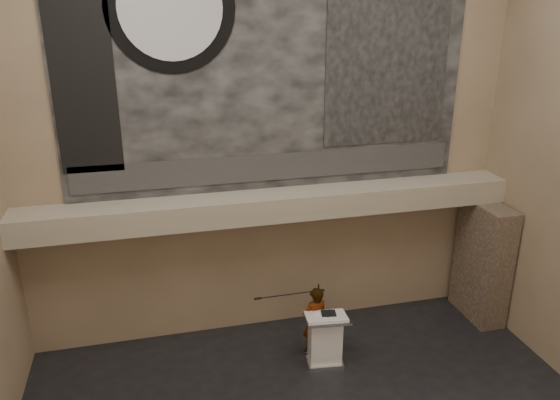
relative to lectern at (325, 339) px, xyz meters
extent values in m
cube|color=#816B52|center=(-0.68, 1.73, 3.70)|extent=(10.00, 0.02, 8.50)
cube|color=gray|center=(-0.68, 1.33, 2.40)|extent=(10.00, 0.80, 0.50)
cylinder|color=#B2893D|center=(-2.28, 1.28, 2.12)|extent=(0.04, 0.04, 0.06)
cylinder|color=#B2893D|center=(1.22, 1.28, 2.12)|extent=(0.04, 0.04, 0.06)
cube|color=black|center=(-0.68, 1.70, 5.15)|extent=(8.00, 0.05, 5.00)
cube|color=#2C2C2C|center=(-0.68, 1.66, 3.10)|extent=(7.76, 0.02, 0.55)
cylinder|color=black|center=(-2.48, 1.66, 6.15)|extent=(2.30, 0.02, 2.30)
cylinder|color=silver|center=(-2.48, 1.64, 6.15)|extent=(1.84, 0.02, 1.84)
cube|color=black|center=(1.72, 1.66, 5.25)|extent=(2.60, 0.02, 3.60)
cube|color=black|center=(-4.08, 1.66, 4.85)|extent=(1.10, 0.02, 3.20)
cube|color=#45362A|center=(3.97, 0.88, 0.80)|extent=(0.60, 1.40, 2.70)
cube|color=silver|center=(0.00, 0.00, -0.51)|extent=(0.76, 0.61, 0.08)
cube|color=white|center=(0.00, 0.00, 0.01)|extent=(0.66, 0.50, 0.96)
cube|color=white|center=(0.00, -0.02, 0.52)|extent=(0.85, 0.65, 0.14)
cube|color=black|center=(0.06, 0.01, 0.56)|extent=(0.32, 0.28, 0.04)
cube|color=white|center=(-0.09, -0.03, 0.55)|extent=(0.25, 0.31, 0.00)
imported|color=silver|center=(-0.10, 0.35, 0.20)|extent=(0.61, 0.46, 1.51)
cylinder|color=black|center=(-0.05, 0.33, -0.54)|extent=(0.52, 0.52, 0.02)
cylinder|color=black|center=(-0.05, 0.33, 0.24)|extent=(0.03, 0.03, 1.59)
cylinder|color=black|center=(-0.66, 0.33, 0.90)|extent=(1.36, 0.03, 0.02)
camera|label=1|loc=(-3.07, -8.64, 6.28)|focal=35.00mm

